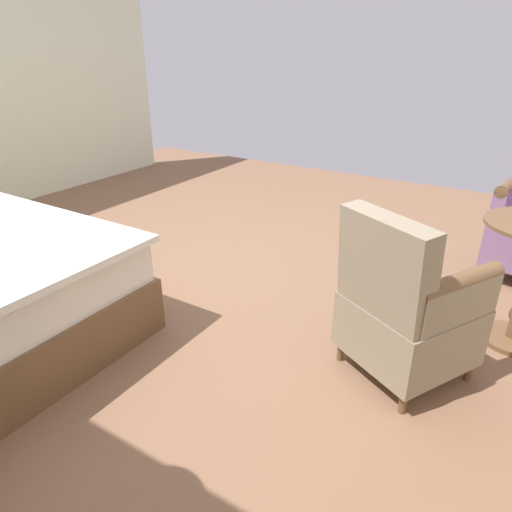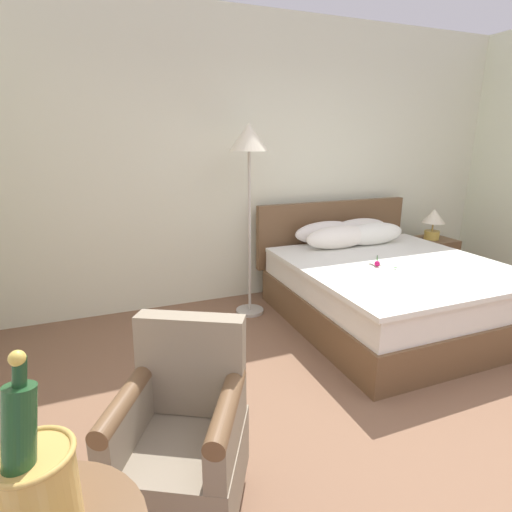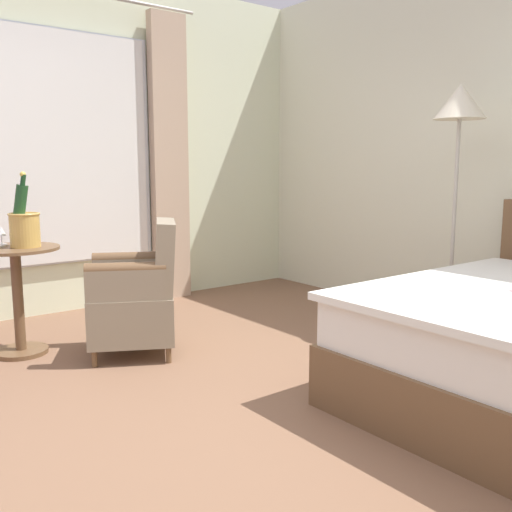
% 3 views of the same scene
% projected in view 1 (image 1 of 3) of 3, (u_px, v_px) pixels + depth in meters
% --- Properties ---
extents(ground_plane, '(7.35, 7.35, 0.00)m').
position_uv_depth(ground_plane, '(195.00, 290.00, 3.25)').
color(ground_plane, brown).
extents(armchair_by_window, '(0.74, 0.75, 0.91)m').
position_uv_depth(armchair_by_window, '(406.00, 308.00, 2.27)').
color(armchair_by_window, brown).
rests_on(armchair_by_window, ground).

